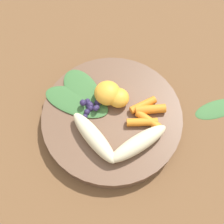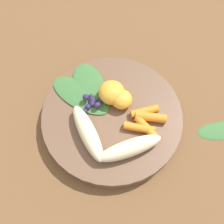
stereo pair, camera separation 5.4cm
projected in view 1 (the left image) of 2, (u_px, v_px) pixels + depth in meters
ground_plane at (112, 120)px, 0.57m from camera, size 2.40×2.40×0.00m
bowl at (112, 117)px, 0.56m from camera, size 0.29×0.29×0.03m
banana_peeled_left at (136, 145)px, 0.50m from camera, size 0.13×0.04×0.03m
banana_peeled_right at (94, 137)px, 0.51m from camera, size 0.04×0.13×0.03m
orange_segment_near at (107, 93)px, 0.55m from camera, size 0.05×0.05×0.04m
orange_segment_far at (119, 98)px, 0.54m from camera, size 0.04×0.04×0.03m
carrot_front at (142, 122)px, 0.53m from camera, size 0.06×0.05×0.02m
carrot_mid_left at (148, 120)px, 0.53m from camera, size 0.03×0.06×0.02m
carrot_mid_right at (150, 109)px, 0.54m from camera, size 0.06×0.05×0.02m
carrot_rear at (143, 105)px, 0.55m from camera, size 0.06×0.02×0.02m
blueberry_pile at (90, 106)px, 0.54m from camera, size 0.05×0.04×0.02m
kale_leaf_left at (82, 89)px, 0.57m from camera, size 0.07×0.11×0.01m
kale_leaf_right at (76, 102)px, 0.56m from camera, size 0.13×0.15×0.01m
kale_leaf_stray at (218, 109)px, 0.58m from camera, size 0.11×0.07×0.01m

